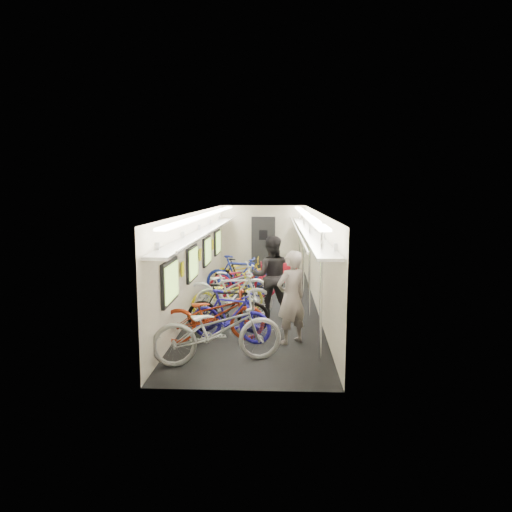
# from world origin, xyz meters

# --- Properties ---
(train_car_shell) EXTENTS (10.00, 10.00, 10.00)m
(train_car_shell) POSITION_xyz_m (-0.36, 0.71, 1.66)
(train_car_shell) COLOR black
(train_car_shell) RESTS_ON ground
(bicycle_0) EXTENTS (2.34, 1.35, 1.16)m
(bicycle_0) POSITION_xyz_m (-0.49, -3.92, 0.58)
(bicycle_0) COLOR #A5A4A9
(bicycle_0) RESTS_ON ground
(bicycle_1) EXTENTS (1.74, 0.97, 1.01)m
(bicycle_1) POSITION_xyz_m (-0.39, -2.79, 0.50)
(bicycle_1) COLOR #211998
(bicycle_1) RESTS_ON ground
(bicycle_2) EXTENTS (2.13, 1.12, 1.07)m
(bicycle_2) POSITION_xyz_m (-0.72, -2.82, 0.53)
(bicycle_2) COLOR #972910
(bicycle_2) RESTS_ON ground
(bicycle_3) EXTENTS (1.73, 0.53, 1.03)m
(bicycle_3) POSITION_xyz_m (-0.50, -2.24, 0.52)
(bicycle_3) COLOR black
(bicycle_3) RESTS_ON ground
(bicycle_4) EXTENTS (1.87, 1.28, 0.93)m
(bicycle_4) POSITION_xyz_m (-0.65, -0.83, 0.47)
(bicycle_4) COLOR yellow
(bicycle_4) RESTS_ON ground
(bicycle_5) EXTENTS (1.83, 0.63, 1.08)m
(bicycle_5) POSITION_xyz_m (-0.49, -1.12, 0.54)
(bicycle_5) COLOR silver
(bicycle_5) RESTS_ON ground
(bicycle_6) EXTENTS (2.27, 1.45, 1.13)m
(bicycle_6) POSITION_xyz_m (-0.72, -0.34, 0.56)
(bicycle_6) COLOR silver
(bicycle_6) RESTS_ON ground
(bicycle_7) EXTENTS (1.96, 0.89, 1.13)m
(bicycle_7) POSITION_xyz_m (-0.57, 1.12, 0.57)
(bicycle_7) COLOR navy
(bicycle_7) RESTS_ON ground
(bicycle_8) EXTENTS (1.89, 0.75, 0.98)m
(bicycle_8) POSITION_xyz_m (-0.42, 0.91, 0.49)
(bicycle_8) COLOR maroon
(bicycle_8) RESTS_ON ground
(bicycle_9) EXTENTS (1.61, 0.64, 0.94)m
(bicycle_9) POSITION_xyz_m (-0.59, 1.83, 0.47)
(bicycle_9) COLOR black
(bicycle_9) RESTS_ON ground
(bicycle_10) EXTENTS (1.75, 0.61, 0.92)m
(bicycle_10) POSITION_xyz_m (-0.54, 2.29, 0.46)
(bicycle_10) COLOR gold
(bicycle_10) RESTS_ON ground
(passenger_near) EXTENTS (0.78, 0.73, 1.79)m
(passenger_near) POSITION_xyz_m (0.78, -2.84, 0.90)
(passenger_near) COLOR gray
(passenger_near) RESTS_ON ground
(passenger_mid) EXTENTS (0.92, 0.71, 1.88)m
(passenger_mid) POSITION_xyz_m (0.37, -0.87, 0.94)
(passenger_mid) COLOR black
(passenger_mid) RESTS_ON ground
(backpack) EXTENTS (0.28, 0.19, 0.38)m
(backpack) POSITION_xyz_m (0.77, -2.33, 1.28)
(backpack) COLOR #A9101F
(backpack) RESTS_ON passenger_near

